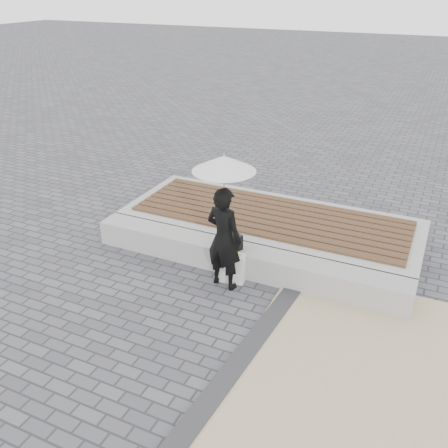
{
  "coord_description": "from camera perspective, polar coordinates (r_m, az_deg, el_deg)",
  "views": [
    {
      "loc": [
        2.46,
        -4.33,
        4.03
      ],
      "look_at": [
        -0.09,
        1.13,
        1.0
      ],
      "focal_mm": 39.13,
      "sensor_mm": 36.0,
      "label": 1
    }
  ],
  "objects": [
    {
      "name": "timber_decking",
      "position": [
        8.36,
        5.42,
        1.01
      ],
      "size": [
        4.6,
        1.6,
        0.04
      ],
      "primitive_type": null,
      "color": "brown",
      "rests_on": "timber_platform"
    },
    {
      "name": "edging_band",
      "position": [
        5.81,
        0.74,
        -17.02
      ],
      "size": [
        0.61,
        5.2,
        0.04
      ],
      "primitive_type": "cube",
      "rotation": [
        0.0,
        0.0,
        -0.07
      ],
      "color": "#313134",
      "rests_on": "ground"
    },
    {
      "name": "timber_platform",
      "position": [
        8.46,
        5.36,
        -0.33
      ],
      "size": [
        5.0,
        2.0,
        0.4
      ],
      "primitive_type": "cube",
      "color": "#A2A39E",
      "rests_on": "ground"
    },
    {
      "name": "seating_ledge",
      "position": [
        7.48,
        2.17,
        -4.13
      ],
      "size": [
        5.0,
        0.45,
        0.4
      ],
      "primitive_type": "cube",
      "color": "gray",
      "rests_on": "ground"
    },
    {
      "name": "handbag",
      "position": [
        7.35,
        1.03,
        -1.84
      ],
      "size": [
        0.36,
        0.24,
        0.24
      ],
      "primitive_type": "cube",
      "rotation": [
        0.0,
        0.0,
        -0.4
      ],
      "color": "black",
      "rests_on": "seating_ledge"
    },
    {
      "name": "magazine",
      "position": [
        7.06,
        0.59,
        -3.7
      ],
      "size": [
        0.33,
        0.26,
        0.01
      ],
      "primitive_type": "cube",
      "rotation": [
        0.0,
        0.0,
        -0.12
      ],
      "color": "#FA5343",
      "rests_on": "canvas_tote"
    },
    {
      "name": "canvas_tote",
      "position": [
        7.22,
        0.74,
        -5.1
      ],
      "size": [
        0.45,
        0.24,
        0.45
      ],
      "primitive_type": "cube",
      "rotation": [
        0.0,
        0.0,
        0.15
      ],
      "color": "silver",
      "rests_on": "ground"
    },
    {
      "name": "woman",
      "position": [
        6.85,
        0.0,
        -1.7
      ],
      "size": [
        0.62,
        0.47,
        1.55
      ],
      "primitive_type": "imported",
      "rotation": [
        0.0,
        0.0,
        2.95
      ],
      "color": "black",
      "rests_on": "ground"
    },
    {
      "name": "ground",
      "position": [
        6.41,
        -3.63,
        -12.33
      ],
      "size": [
        80.0,
        80.0,
        0.0
      ],
      "primitive_type": "plane",
      "color": "#525258",
      "rests_on": "ground"
    },
    {
      "name": "parasol",
      "position": [
        6.4,
        0.0,
        7.09
      ],
      "size": [
        0.85,
        0.85,
        1.09
      ],
      "rotation": [
        0.0,
        0.0,
        -0.17
      ],
      "color": "#A3A3A8",
      "rests_on": "ground"
    }
  ]
}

